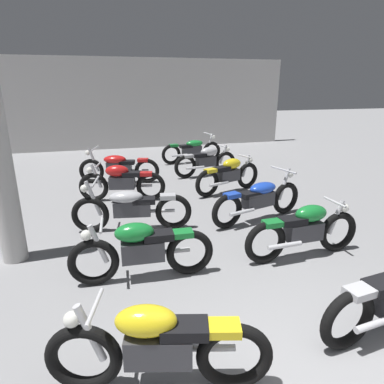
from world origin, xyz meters
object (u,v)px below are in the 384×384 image
motorcycle_right_row_3 (229,174)px  motorcycle_right_row_5 (192,149)px  motorcycle_left_row_4 (119,167)px  motorcycle_left_row_3 (122,182)px  motorcycle_left_row_0 (158,346)px  motorcycle_right_row_4 (206,161)px  motorcycle_right_row_1 (304,230)px  motorcycle_left_row_2 (131,207)px  motorcycle_left_row_1 (142,249)px  motorcycle_right_row_2 (259,199)px

motorcycle_right_row_3 → motorcycle_right_row_5: 3.46m
motorcycle_left_row_4 → motorcycle_right_row_3: motorcycle_left_row_4 is taller
motorcycle_left_row_4 → motorcycle_left_row_3: bearing=-90.7°
motorcycle_left_row_4 → motorcycle_left_row_0: bearing=-90.6°
motorcycle_right_row_4 → motorcycle_right_row_5: bearing=87.8°
motorcycle_right_row_1 → motorcycle_right_row_5: size_ratio=0.91×
motorcycle_left_row_0 → motorcycle_right_row_1: size_ratio=0.98×
motorcycle_left_row_3 → motorcycle_right_row_4: bearing=32.4°
motorcycle_left_row_2 → motorcycle_left_row_4: same height
motorcycle_left_row_1 → motorcycle_right_row_1: same height
motorcycle_left_row_3 → motorcycle_right_row_2: bearing=-37.1°
motorcycle_left_row_1 → motorcycle_left_row_2: motorcycle_left_row_2 is taller
motorcycle_right_row_3 → motorcycle_left_row_3: bearing=179.2°
motorcycle_right_row_1 → motorcycle_right_row_4: size_ratio=1.00×
motorcycle_left_row_2 → motorcycle_right_row_5: (2.54, 5.16, 0.00)m
motorcycle_left_row_0 → motorcycle_left_row_4: (0.07, 6.73, -0.01)m
motorcycle_left_row_0 → motorcycle_left_row_3: bearing=89.5°
motorcycle_right_row_2 → motorcycle_right_row_5: (0.09, 5.32, 0.00)m
motorcycle_right_row_3 → motorcycle_right_row_5: bearing=89.9°
motorcycle_left_row_1 → motorcycle_right_row_3: bearing=52.9°
motorcycle_left_row_2 → motorcycle_right_row_1: (2.46, -1.70, 0.01)m
motorcycle_right_row_2 → motorcycle_left_row_1: bearing=-148.3°
motorcycle_left_row_1 → motorcycle_right_row_3: same height
motorcycle_left_row_2 → motorcycle_right_row_5: bearing=63.7°
motorcycle_left_row_4 → motorcycle_right_row_2: size_ratio=1.01×
motorcycle_left_row_3 → motorcycle_left_row_4: size_ratio=0.91×
motorcycle_right_row_2 → motorcycle_left_row_0: bearing=-127.6°
motorcycle_left_row_1 → motorcycle_right_row_5: bearing=69.5°
motorcycle_left_row_1 → motorcycle_left_row_3: same height
motorcycle_left_row_0 → motorcycle_left_row_2: size_ratio=0.90×
motorcycle_left_row_1 → motorcycle_left_row_4: motorcycle_left_row_4 is taller
motorcycle_left_row_3 → motorcycle_right_row_3: bearing=-0.8°
motorcycle_right_row_2 → motorcycle_right_row_5: size_ratio=0.98×
motorcycle_left_row_1 → motorcycle_right_row_1: (2.48, -0.01, 0.00)m
motorcycle_right_row_5 → motorcycle_right_row_3: bearing=-90.1°
motorcycle_right_row_1 → motorcycle_right_row_5: (0.08, 6.85, -0.01)m
motorcycle_right_row_4 → motorcycle_right_row_5: 1.82m
motorcycle_right_row_1 → motorcycle_right_row_3: bearing=88.7°
motorcycle_right_row_1 → motorcycle_right_row_2: size_ratio=0.93×
motorcycle_right_row_5 → motorcycle_left_row_0: bearing=-107.0°
motorcycle_left_row_1 → motorcycle_right_row_1: 2.48m
motorcycle_right_row_4 → motorcycle_left_row_0: bearing=-110.7°
motorcycle_right_row_2 → motorcycle_right_row_5: same height
motorcycle_right_row_3 → motorcycle_left_row_1: bearing=-127.1°
motorcycle_left_row_4 → motorcycle_right_row_5: 3.21m
motorcycle_left_row_3 → motorcycle_right_row_3: size_ratio=1.03×
motorcycle_left_row_3 → motorcycle_right_row_5: size_ratio=0.90×
motorcycle_left_row_2 → motorcycle_right_row_5: size_ratio=1.00×
motorcycle_left_row_4 → motorcycle_right_row_2: same height
motorcycle_left_row_3 → motorcycle_left_row_4: (0.02, 1.52, -0.01)m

